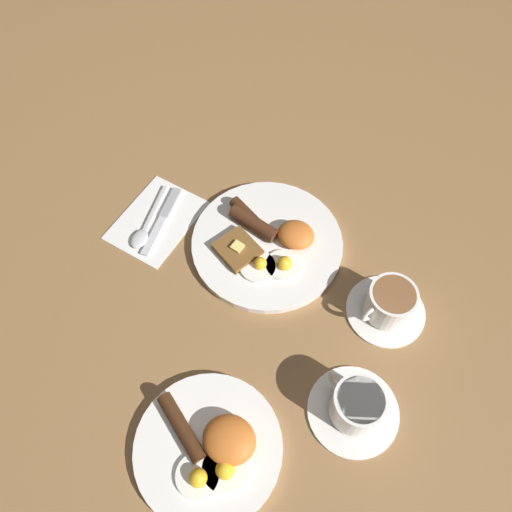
{
  "coord_description": "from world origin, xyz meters",
  "views": [
    {
      "loc": [
        -0.19,
        0.47,
        0.81
      ],
      "look_at": [
        0.0,
        0.04,
        0.03
      ],
      "focal_mm": 35.0,
      "sensor_mm": 36.0,
      "label": 1
    }
  ],
  "objects_px": {
    "teacup_near": "(389,304)",
    "spoon": "(143,232)",
    "breakfast_plate_near": "(267,242)",
    "knife": "(163,217)",
    "breakfast_plate_far": "(211,447)",
    "teacup_far": "(356,406)"
  },
  "relations": [
    {
      "from": "teacup_near",
      "to": "spoon",
      "type": "height_order",
      "value": "teacup_near"
    },
    {
      "from": "teacup_near",
      "to": "spoon",
      "type": "xyz_separation_m",
      "value": [
        0.48,
        0.04,
        -0.02
      ]
    },
    {
      "from": "breakfast_plate_near",
      "to": "spoon",
      "type": "bearing_deg",
      "value": 18.52
    },
    {
      "from": "spoon",
      "to": "knife",
      "type": "bearing_deg",
      "value": 151.63
    },
    {
      "from": "breakfast_plate_far",
      "to": "knife",
      "type": "xyz_separation_m",
      "value": [
        0.29,
        -0.34,
        -0.01
      ]
    },
    {
      "from": "breakfast_plate_near",
      "to": "teacup_near",
      "type": "xyz_separation_m",
      "value": [
        -0.25,
        0.04,
        0.02
      ]
    },
    {
      "from": "teacup_near",
      "to": "knife",
      "type": "xyz_separation_m",
      "value": [
        0.46,
        -0.01,
        -0.02
      ]
    },
    {
      "from": "breakfast_plate_near",
      "to": "spoon",
      "type": "relative_size",
      "value": 1.83
    },
    {
      "from": "breakfast_plate_near",
      "to": "knife",
      "type": "bearing_deg",
      "value": 7.78
    },
    {
      "from": "breakfast_plate_far",
      "to": "knife",
      "type": "bearing_deg",
      "value": -50.23
    },
    {
      "from": "knife",
      "to": "spoon",
      "type": "bearing_deg",
      "value": -26.49
    },
    {
      "from": "teacup_near",
      "to": "knife",
      "type": "bearing_deg",
      "value": -1.11
    },
    {
      "from": "breakfast_plate_near",
      "to": "knife",
      "type": "distance_m",
      "value": 0.21
    },
    {
      "from": "breakfast_plate_near",
      "to": "teacup_far",
      "type": "height_order",
      "value": "teacup_far"
    },
    {
      "from": "breakfast_plate_far",
      "to": "teacup_far",
      "type": "xyz_separation_m",
      "value": [
        -0.18,
        -0.15,
        0.02
      ]
    },
    {
      "from": "breakfast_plate_far",
      "to": "spoon",
      "type": "bearing_deg",
      "value": -44.34
    },
    {
      "from": "breakfast_plate_near",
      "to": "teacup_far",
      "type": "relative_size",
      "value": 1.95
    },
    {
      "from": "breakfast_plate_far",
      "to": "teacup_far",
      "type": "relative_size",
      "value": 1.56
    },
    {
      "from": "teacup_far",
      "to": "knife",
      "type": "bearing_deg",
      "value": -23.1
    },
    {
      "from": "breakfast_plate_near",
      "to": "breakfast_plate_far",
      "type": "height_order",
      "value": "breakfast_plate_far"
    },
    {
      "from": "breakfast_plate_far",
      "to": "teacup_far",
      "type": "distance_m",
      "value": 0.23
    },
    {
      "from": "teacup_near",
      "to": "spoon",
      "type": "distance_m",
      "value": 0.48
    }
  ]
}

